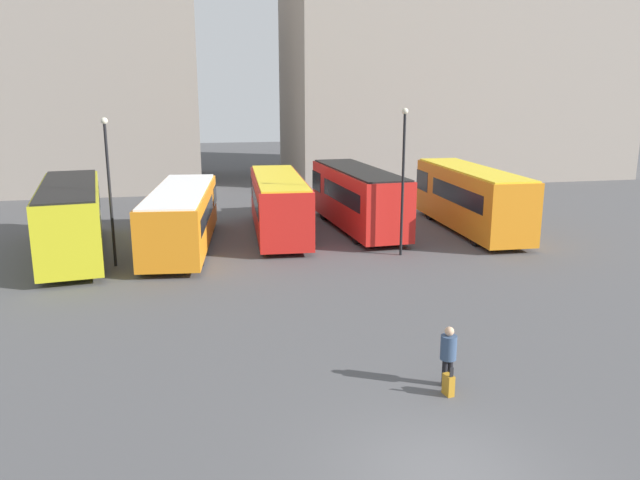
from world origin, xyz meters
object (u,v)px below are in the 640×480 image
object	(u,v)px
traveler	(448,351)
lamp_post_0	(403,172)
bus_1	(182,216)
lamp_post_1	(109,181)
bus_3	(357,197)
suitcase	(448,385)
bus_0	(71,217)
bus_2	(278,203)
bus_4	(470,197)

from	to	relation	value
traveler	lamp_post_0	distance (m)	13.16
bus_1	lamp_post_1	world-z (taller)	lamp_post_1
bus_3	suitcase	world-z (taller)	bus_3
bus_1	bus_0	bearing A→B (deg)	101.27
bus_2	suitcase	distance (m)	18.41
bus_1	suitcase	distance (m)	17.71
lamp_post_0	bus_3	bearing A→B (deg)	95.54
bus_1	traveler	bearing A→B (deg)	-151.20
bus_2	suitcase	xyz separation A→B (m)	(1.61, -18.29, -1.37)
bus_2	suitcase	world-z (taller)	bus_2
traveler	lamp_post_1	xyz separation A→B (m)	(-9.45, 13.22, 2.69)
bus_1	bus_3	xyz separation A→B (m)	(9.14, 2.16, 0.23)
lamp_post_0	bus_0	bearing A→B (deg)	168.17
bus_1	lamp_post_0	size ratio (longest dim) A/B	1.63
bus_4	traveler	size ratio (longest dim) A/B	6.56
bus_2	traveler	xyz separation A→B (m)	(1.78, -17.80, -0.70)
bus_0	lamp_post_1	world-z (taller)	lamp_post_1
bus_1	bus_4	xyz separation A→B (m)	(14.91, 0.72, 0.26)
bus_4	traveler	xyz separation A→B (m)	(-8.27, -16.67, -0.86)
bus_2	lamp_post_0	bearing A→B (deg)	-134.38
bus_4	lamp_post_0	distance (m)	6.99
bus_2	bus_4	bearing A→B (deg)	-93.00
lamp_post_1	bus_3	bearing A→B (deg)	22.23
bus_2	bus_4	xyz separation A→B (m)	(10.05, -1.13, 0.16)
bus_1	suitcase	world-z (taller)	bus_1
bus_1	lamp_post_0	bearing A→B (deg)	-103.52
bus_2	traveler	world-z (taller)	bus_2
suitcase	bus_0	bearing A→B (deg)	25.75
bus_0	bus_2	size ratio (longest dim) A/B	1.04
bus_0	suitcase	world-z (taller)	bus_0
bus_3	lamp_post_0	bearing A→B (deg)	-177.68
bus_3	lamp_post_0	world-z (taller)	lamp_post_0
suitcase	bus_2	bearing A→B (deg)	-4.45
bus_3	traveler	bearing A→B (deg)	168.91
bus_1	bus_2	bearing A→B (deg)	-62.99
bus_3	lamp_post_1	xyz separation A→B (m)	(-11.94, -4.88, 1.86)
bus_4	suitcase	distance (m)	19.18
bus_2	lamp_post_0	distance (m)	7.50
bus_0	suitcase	size ratio (longest dim) A/B	13.54
bus_3	traveler	xyz separation A→B (m)	(-2.50, -18.10, -0.83)
bus_1	suitcase	xyz separation A→B (m)	(6.47, -16.44, -1.26)
bus_1	lamp_post_0	xyz separation A→B (m)	(9.69, -3.47, 2.26)
bus_1	bus_2	size ratio (longest dim) A/B	1.06
bus_2	lamp_post_0	xyz separation A→B (m)	(4.82, -5.32, 2.15)
traveler	suitcase	bearing A→B (deg)	151.06
lamp_post_0	bus_2	bearing A→B (deg)	132.20
lamp_post_0	bus_4	bearing A→B (deg)	38.73
traveler	lamp_post_1	world-z (taller)	lamp_post_1
bus_1	bus_4	world-z (taller)	bus_4
bus_3	bus_4	distance (m)	5.94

